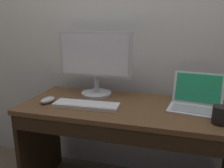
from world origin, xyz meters
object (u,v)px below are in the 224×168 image
object	(u,v)px
computer_mouse	(48,100)
coffee_mug	(221,115)
laptop_silver	(196,101)
wired_keyboard	(86,105)
external_monitor	(95,61)

from	to	relation	value
computer_mouse	coffee_mug	bearing A→B (deg)	11.87
laptop_silver	computer_mouse	size ratio (longest dim) A/B	2.98
wired_keyboard	coffee_mug	bearing A→B (deg)	-3.67
laptop_silver	external_monitor	bearing A→B (deg)	173.34
wired_keyboard	coffee_mug	distance (m)	0.81
wired_keyboard	computer_mouse	xyz separation A→B (m)	(-0.28, -0.00, 0.01)
laptop_silver	wired_keyboard	distance (m)	0.71
wired_keyboard	coffee_mug	world-z (taller)	coffee_mug
external_monitor	wired_keyboard	xyz separation A→B (m)	(0.02, -0.24, -0.25)
external_monitor	computer_mouse	world-z (taller)	external_monitor
external_monitor	wired_keyboard	distance (m)	0.35
coffee_mug	computer_mouse	bearing A→B (deg)	177.34
wired_keyboard	coffee_mug	xyz separation A→B (m)	(0.80, -0.05, 0.04)
laptop_silver	wired_keyboard	xyz separation A→B (m)	(-0.69, -0.16, -0.04)
laptop_silver	coffee_mug	bearing A→B (deg)	-62.43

